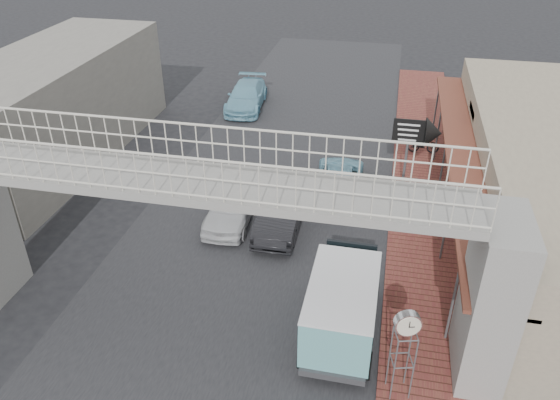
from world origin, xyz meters
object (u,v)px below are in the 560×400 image
at_px(angkot_curb, 339,177).
at_px(motorcycle_far, 424,144).
at_px(white_hatchback, 232,204).
at_px(motorcycle_near, 419,212).
at_px(street_clock, 407,327).
at_px(angkot_far, 246,96).
at_px(arrow_sign, 430,134).
at_px(angkot_van, 343,300).
at_px(dark_sedan, 282,210).

relative_size(angkot_curb, motorcycle_far, 2.82).
bearing_deg(angkot_curb, white_hatchback, 37.52).
xyz_separation_m(motorcycle_near, street_clock, (-0.58, -8.48, 1.83)).
relative_size(angkot_far, motorcycle_near, 2.65).
bearing_deg(white_hatchback, motorcycle_far, 43.13).
relative_size(white_hatchback, arrow_sign, 1.22).
xyz_separation_m(angkot_van, motorcycle_far, (2.58, 13.13, -0.80)).
xyz_separation_m(dark_sedan, angkot_curb, (1.88, 3.36, -0.13)).
height_order(angkot_far, motorcycle_near, angkot_far).
bearing_deg(dark_sedan, motorcycle_far, 53.33).
xyz_separation_m(dark_sedan, angkot_van, (2.96, -5.43, 0.63)).
distance_m(dark_sedan, motorcycle_near, 5.40).
xyz_separation_m(angkot_curb, angkot_van, (1.07, -8.79, 0.76)).
bearing_deg(arrow_sign, white_hatchback, -154.27).
bearing_deg(angkot_far, arrow_sign, -44.52).
bearing_deg(angkot_far, street_clock, -69.18).
bearing_deg(angkot_far, white_hatchback, -82.68).
relative_size(dark_sedan, angkot_far, 0.90).
bearing_deg(angkot_curb, dark_sedan, 58.08).
height_order(white_hatchback, angkot_van, angkot_van).
height_order(white_hatchback, motorcycle_near, white_hatchback).
relative_size(angkot_curb, street_clock, 1.55).
bearing_deg(arrow_sign, angkot_curb, -175.10).
bearing_deg(angkot_far, angkot_van, -71.43).
relative_size(angkot_far, street_clock, 1.76).
bearing_deg(angkot_van, angkot_curb, 97.42).
height_order(white_hatchback, dark_sedan, dark_sedan).
xyz_separation_m(angkot_far, street_clock, (9.32, -19.30, 1.70)).
bearing_deg(motorcycle_far, street_clock, 174.65).
bearing_deg(angkot_curb, angkot_van, 94.30).
bearing_deg(motorcycle_far, motorcycle_near, 175.52).
height_order(dark_sedan, arrow_sign, arrow_sign).
distance_m(angkot_far, arrow_sign, 13.26).
xyz_separation_m(angkot_van, street_clock, (1.73, -1.87, 1.06)).
height_order(angkot_curb, arrow_sign, arrow_sign).
relative_size(white_hatchback, street_clock, 1.51).
height_order(angkot_far, motorcycle_far, angkot_far).
bearing_deg(arrow_sign, motorcycle_far, 88.74).
distance_m(white_hatchback, street_clock, 10.11).
bearing_deg(dark_sedan, arrow_sign, 33.00).
distance_m(white_hatchback, angkot_curb, 5.13).
xyz_separation_m(angkot_curb, motorcycle_near, (3.38, -2.18, -0.01)).
relative_size(angkot_van, street_clock, 1.57).
bearing_deg(angkot_van, white_hatchback, 132.75).
xyz_separation_m(white_hatchback, dark_sedan, (2.03, -0.06, 0.01)).
relative_size(angkot_curb, angkot_van, 0.99).
xyz_separation_m(dark_sedan, motorcycle_far, (5.53, 7.70, -0.17)).
xyz_separation_m(angkot_far, angkot_van, (7.59, -17.43, 0.64)).
xyz_separation_m(angkot_curb, angkot_far, (-6.52, 8.64, 0.11)).
bearing_deg(angkot_van, motorcycle_far, 79.36).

